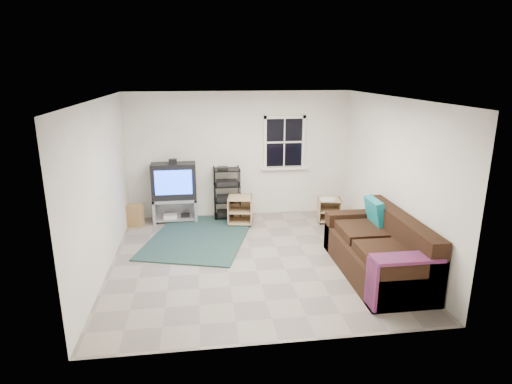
{
  "coord_description": "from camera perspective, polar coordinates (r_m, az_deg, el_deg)",
  "views": [
    {
      "loc": [
        -0.83,
        -6.45,
        3.02
      ],
      "look_at": [
        0.1,
        0.4,
        1.03
      ],
      "focal_mm": 30.0,
      "sensor_mm": 36.0,
      "label": 1
    }
  ],
  "objects": [
    {
      "name": "paper_bag",
      "position": [
        8.85,
        -15.88,
        -3.02
      ],
      "size": [
        0.35,
        0.28,
        0.44
      ],
      "primitive_type": "cube",
      "rotation": [
        0.0,
        0.0,
        -0.28
      ],
      "color": "#A07647",
      "rests_on": "ground"
    },
    {
      "name": "shag_rug",
      "position": [
        8.06,
        -7.64,
        -6.0
      ],
      "size": [
        2.26,
        2.69,
        0.03
      ],
      "primitive_type": "cube",
      "rotation": [
        0.0,
        0.0,
        -0.29
      ],
      "color": "black",
      "rests_on": "ground"
    },
    {
      "name": "side_table_left",
      "position": [
        8.65,
        -2.11,
        -2.27
      ],
      "size": [
        0.55,
        0.55,
        0.56
      ],
      "rotation": [
        0.0,
        0.0,
        -0.16
      ],
      "color": "tan",
      "rests_on": "ground"
    },
    {
      "name": "room",
      "position": [
        9.03,
        3.79,
        6.18
      ],
      "size": [
        4.6,
        4.62,
        4.6
      ],
      "color": "gray",
      "rests_on": "ground"
    },
    {
      "name": "side_table_right",
      "position": [
        8.87,
        9.67,
        -2.11
      ],
      "size": [
        0.52,
        0.52,
        0.52
      ],
      "rotation": [
        0.0,
        0.0,
        -0.17
      ],
      "color": "tan",
      "rests_on": "ground"
    },
    {
      "name": "sofa",
      "position": [
        6.8,
        16.13,
        -7.68
      ],
      "size": [
        0.98,
        2.21,
        1.01
      ],
      "color": "black",
      "rests_on": "ground"
    },
    {
      "name": "tv_unit",
      "position": [
        8.83,
        -10.84,
        0.63
      ],
      "size": [
        0.88,
        0.44,
        1.3
      ],
      "color": "#A6A6AE",
      "rests_on": "ground"
    },
    {
      "name": "av_rack",
      "position": [
        8.92,
        -3.88,
        -0.56
      ],
      "size": [
        0.55,
        0.4,
        1.09
      ],
      "color": "black",
      "rests_on": "ground"
    }
  ]
}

